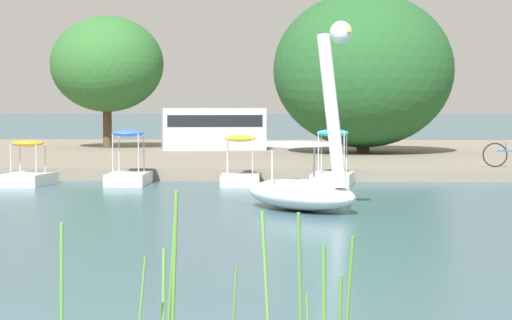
{
  "coord_description": "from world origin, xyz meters",
  "views": [
    {
      "loc": [
        2.11,
        -7.83,
        2.3
      ],
      "look_at": [
        0.98,
        18.32,
        0.85
      ],
      "focal_mm": 69.9,
      "sensor_mm": 36.0,
      "label": 1
    }
  ],
  "objects_px": {
    "swan_boat": "(304,182)",
    "pedal_boat_yellow": "(240,170)",
    "pedal_boat_blue": "(129,168)",
    "pedal_boat_cyan": "(333,170)",
    "tree_broadleaf_left": "(107,64)",
    "parked_van": "(213,127)",
    "pedal_boat_orange": "(28,173)",
    "tree_willow_overhanging": "(363,70)"
  },
  "relations": [
    {
      "from": "swan_boat",
      "to": "pedal_boat_yellow",
      "type": "bearing_deg",
      "value": 104.77
    },
    {
      "from": "pedal_boat_yellow",
      "to": "pedal_boat_blue",
      "type": "bearing_deg",
      "value": 179.05
    },
    {
      "from": "pedal_boat_cyan",
      "to": "tree_broadleaf_left",
      "type": "height_order",
      "value": "tree_broadleaf_left"
    },
    {
      "from": "swan_boat",
      "to": "parked_van",
      "type": "distance_m",
      "value": 21.48
    },
    {
      "from": "pedal_boat_cyan",
      "to": "parked_van",
      "type": "distance_m",
      "value": 15.11
    },
    {
      "from": "pedal_boat_cyan",
      "to": "pedal_boat_yellow",
      "type": "relative_size",
      "value": 1.06
    },
    {
      "from": "pedal_boat_orange",
      "to": "tree_willow_overhanging",
      "type": "bearing_deg",
      "value": 49.03
    },
    {
      "from": "tree_broadleaf_left",
      "to": "pedal_boat_orange",
      "type": "bearing_deg",
      "value": -86.97
    },
    {
      "from": "parked_van",
      "to": "pedal_boat_yellow",
      "type": "bearing_deg",
      "value": -82.06
    },
    {
      "from": "tree_willow_overhanging",
      "to": "parked_van",
      "type": "bearing_deg",
      "value": 155.91
    },
    {
      "from": "pedal_boat_orange",
      "to": "tree_willow_overhanging",
      "type": "distance_m",
      "value": 16.09
    },
    {
      "from": "swan_boat",
      "to": "pedal_boat_yellow",
      "type": "xyz_separation_m",
      "value": [
        -1.79,
        6.8,
        -0.2
      ]
    },
    {
      "from": "pedal_boat_yellow",
      "to": "parked_van",
      "type": "height_order",
      "value": "parked_van"
    },
    {
      "from": "pedal_boat_cyan",
      "to": "pedal_boat_orange",
      "type": "xyz_separation_m",
      "value": [
        -8.71,
        -0.33,
        -0.07
      ]
    },
    {
      "from": "tree_willow_overhanging",
      "to": "parked_van",
      "type": "relative_size",
      "value": 2.19
    },
    {
      "from": "swan_boat",
      "to": "pedal_boat_cyan",
      "type": "bearing_deg",
      "value": 82.79
    },
    {
      "from": "pedal_boat_cyan",
      "to": "pedal_boat_blue",
      "type": "height_order",
      "value": "pedal_boat_cyan"
    },
    {
      "from": "pedal_boat_yellow",
      "to": "tree_broadleaf_left",
      "type": "distance_m",
      "value": 17.79
    },
    {
      "from": "pedal_boat_cyan",
      "to": "pedal_boat_orange",
      "type": "distance_m",
      "value": 8.72
    },
    {
      "from": "tree_broadleaf_left",
      "to": "pedal_boat_blue",
      "type": "bearing_deg",
      "value": -76.94
    },
    {
      "from": "pedal_boat_blue",
      "to": "tree_willow_overhanging",
      "type": "distance_m",
      "value": 14.08
    },
    {
      "from": "parked_van",
      "to": "swan_boat",
      "type": "bearing_deg",
      "value": -79.83
    },
    {
      "from": "pedal_boat_cyan",
      "to": "swan_boat",
      "type": "bearing_deg",
      "value": -97.21
    },
    {
      "from": "pedal_boat_yellow",
      "to": "parked_van",
      "type": "relative_size",
      "value": 0.4
    },
    {
      "from": "pedal_boat_cyan",
      "to": "pedal_boat_yellow",
      "type": "bearing_deg",
      "value": 179.6
    },
    {
      "from": "pedal_boat_blue",
      "to": "tree_broadleaf_left",
      "type": "relative_size",
      "value": 0.27
    },
    {
      "from": "pedal_boat_cyan",
      "to": "pedal_boat_yellow",
      "type": "distance_m",
      "value": 2.65
    },
    {
      "from": "swan_boat",
      "to": "tree_willow_overhanging",
      "type": "xyz_separation_m",
      "value": [
        2.47,
        18.33,
        3.07
      ]
    },
    {
      "from": "swan_boat",
      "to": "tree_broadleaf_left",
      "type": "distance_m",
      "value": 24.62
    },
    {
      "from": "pedal_boat_yellow",
      "to": "pedal_boat_orange",
      "type": "relative_size",
      "value": 0.91
    },
    {
      "from": "pedal_boat_cyan",
      "to": "tree_willow_overhanging",
      "type": "xyz_separation_m",
      "value": [
        1.61,
        11.55,
        3.26
      ]
    },
    {
      "from": "swan_boat",
      "to": "pedal_boat_blue",
      "type": "height_order",
      "value": "swan_boat"
    },
    {
      "from": "pedal_boat_cyan",
      "to": "pedal_boat_blue",
      "type": "xyz_separation_m",
      "value": [
        -5.88,
        0.07,
        0.05
      ]
    },
    {
      "from": "pedal_boat_cyan",
      "to": "tree_broadleaf_left",
      "type": "xyz_separation_m",
      "value": [
        -9.57,
        15.98,
        3.7
      ]
    },
    {
      "from": "pedal_boat_blue",
      "to": "tree_willow_overhanging",
      "type": "height_order",
      "value": "tree_willow_overhanging"
    },
    {
      "from": "pedal_boat_orange",
      "to": "tree_broadleaf_left",
      "type": "distance_m",
      "value": 16.76
    },
    {
      "from": "pedal_boat_orange",
      "to": "pedal_boat_blue",
      "type": "bearing_deg",
      "value": 8.13
    },
    {
      "from": "parked_van",
      "to": "tree_willow_overhanging",
      "type": "bearing_deg",
      "value": -24.09
    },
    {
      "from": "swan_boat",
      "to": "tree_broadleaf_left",
      "type": "xyz_separation_m",
      "value": [
        -8.71,
        22.76,
        3.51
      ]
    },
    {
      "from": "pedal_boat_cyan",
      "to": "pedal_boat_blue",
      "type": "distance_m",
      "value": 5.88
    },
    {
      "from": "pedal_boat_orange",
      "to": "pedal_boat_yellow",
      "type": "bearing_deg",
      "value": 3.31
    },
    {
      "from": "swan_boat",
      "to": "pedal_boat_yellow",
      "type": "distance_m",
      "value": 7.04
    }
  ]
}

